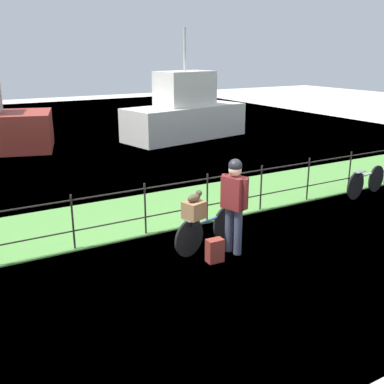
% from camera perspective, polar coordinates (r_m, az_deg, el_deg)
% --- Properties ---
extents(ground_plane, '(60.00, 60.00, 0.00)m').
position_cam_1_polar(ground_plane, '(7.60, 5.52, -9.35)').
color(ground_plane, beige).
extents(grass_strip, '(27.00, 2.40, 0.03)m').
position_cam_1_polar(grass_strip, '(10.09, -4.84, -2.38)').
color(grass_strip, '#569342').
rests_on(grass_strip, ground).
extents(harbor_water, '(30.00, 30.00, 0.00)m').
position_cam_1_polar(harbor_water, '(18.31, -17.02, 5.82)').
color(harbor_water, '#60849E').
rests_on(harbor_water, ground).
extents(iron_fence, '(18.04, 0.04, 1.03)m').
position_cam_1_polar(iron_fence, '(8.95, -1.84, -0.99)').
color(iron_fence, '#28231E').
rests_on(iron_fence, ground).
extents(bicycle_main, '(1.58, 0.50, 0.66)m').
position_cam_1_polar(bicycle_main, '(8.14, 1.95, -4.71)').
color(bicycle_main, black).
rests_on(bicycle_main, ground).
extents(wooden_crate, '(0.40, 0.38, 0.30)m').
position_cam_1_polar(wooden_crate, '(7.74, 0.26, -2.25)').
color(wooden_crate, olive).
rests_on(wooden_crate, bicycle_main).
extents(terrier_dog, '(0.32, 0.21, 0.18)m').
position_cam_1_polar(terrier_dog, '(7.68, 0.39, -0.62)').
color(terrier_dog, '#4C3D2D').
rests_on(terrier_dog, wooden_crate).
extents(cyclist_person, '(0.36, 0.52, 1.68)m').
position_cam_1_polar(cyclist_person, '(7.77, 5.30, -0.75)').
color(cyclist_person, '#383D51').
rests_on(cyclist_person, ground).
extents(backpack_on_paving, '(0.29, 0.19, 0.40)m').
position_cam_1_polar(backpack_on_paving, '(7.69, 2.87, -7.30)').
color(backpack_on_paving, maroon).
rests_on(backpack_on_paving, ground).
extents(bicycle_parked, '(1.61, 0.34, 0.67)m').
position_cam_1_polar(bicycle_parked, '(11.86, 20.86, 1.24)').
color(bicycle_parked, black).
rests_on(bicycle_parked, ground).
extents(moored_boat_near, '(5.31, 2.86, 4.23)m').
position_cam_1_polar(moored_boat_near, '(18.48, -0.88, 9.70)').
color(moored_boat_near, silver).
rests_on(moored_boat_near, ground).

